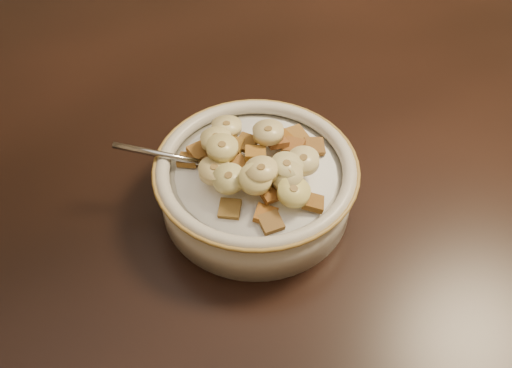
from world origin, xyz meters
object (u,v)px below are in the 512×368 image
object	(u,v)px
chair	(245,28)
spoon	(225,167)
table	(368,97)
cereal_bowl	(256,188)

from	to	relation	value
chair	spoon	bearing A→B (deg)	-97.31
chair	spoon	xyz separation A→B (m)	(-0.31, -0.77, 0.38)
table	cereal_bowl	distance (m)	0.25
spoon	cereal_bowl	bearing A→B (deg)	90.00
spoon	table	bearing A→B (deg)	143.64
table	chair	xyz separation A→B (m)	(0.07, 0.66, -0.31)
chair	cereal_bowl	world-z (taller)	chair
chair	cereal_bowl	distance (m)	0.91
cereal_bowl	chair	bearing A→B (deg)	70.32
table	spoon	distance (m)	0.28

